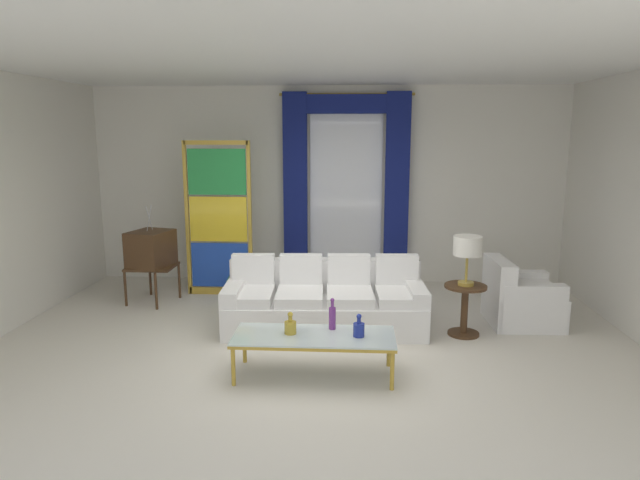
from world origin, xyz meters
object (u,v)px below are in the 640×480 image
at_px(coffee_table, 314,338).
at_px(bottle_amber_squat, 359,329).
at_px(stained_glass_divider, 219,222).
at_px(table_lamp_brass, 468,248).
at_px(bottle_blue_decanter, 290,326).
at_px(couch_white_long, 325,303).
at_px(vintage_tv, 151,250).
at_px(armchair_white, 518,301).
at_px(peacock_figurine, 240,286).
at_px(bottle_crystal_tall, 332,317).
at_px(round_side_table, 465,305).

relative_size(coffee_table, bottle_amber_squat, 6.89).
bearing_deg(stained_glass_divider, table_lamp_brass, -24.55).
bearing_deg(bottle_blue_decanter, couch_white_long, 79.11).
distance_m(stained_glass_divider, table_lamp_brass, 3.52).
distance_m(coffee_table, bottle_amber_squat, 0.44).
height_order(vintage_tv, armchair_white, vintage_tv).
bearing_deg(bottle_amber_squat, couch_white_long, 106.16).
height_order(vintage_tv, peacock_figurine, vintage_tv).
xyz_separation_m(bottle_crystal_tall, stained_glass_divider, (-1.72, 2.50, 0.52)).
relative_size(vintage_tv, stained_glass_divider, 0.61).
bearing_deg(stained_glass_divider, bottle_blue_decanter, -63.42).
bearing_deg(peacock_figurine, armchair_white, -10.43).
distance_m(coffee_table, round_side_table, 2.04).
height_order(bottle_crystal_tall, vintage_tv, vintage_tv).
xyz_separation_m(bottle_crystal_tall, vintage_tv, (-2.56, 2.07, 0.19)).
relative_size(bottle_blue_decanter, bottle_amber_squat, 0.97).
distance_m(bottle_amber_squat, armchair_white, 2.58).
bearing_deg(table_lamp_brass, bottle_blue_decanter, -147.66).
bearing_deg(coffee_table, table_lamp_brass, 36.25).
bearing_deg(peacock_figurine, bottle_blue_decanter, -67.05).
xyz_separation_m(bottle_amber_squat, round_side_table, (1.22, 1.22, -0.13)).
relative_size(vintage_tv, round_side_table, 2.26).
xyz_separation_m(couch_white_long, coffee_table, (-0.03, -1.36, 0.07)).
relative_size(couch_white_long, bottle_crystal_tall, 7.56).
xyz_separation_m(couch_white_long, bottle_crystal_tall, (0.14, -1.18, 0.23)).
bearing_deg(coffee_table, couch_white_long, 88.82).
relative_size(armchair_white, peacock_figurine, 1.41).
bearing_deg(peacock_figurine, table_lamp_brass, -21.23).
bearing_deg(round_side_table, table_lamp_brass, 0.00).
xyz_separation_m(bottle_blue_decanter, stained_glass_divider, (-1.33, 2.65, 0.57)).
xyz_separation_m(coffee_table, table_lamp_brass, (1.65, 1.21, 0.65)).
bearing_deg(armchair_white, round_side_table, -148.71).
height_order(armchair_white, table_lamp_brass, table_lamp_brass).
xyz_separation_m(coffee_table, vintage_tv, (-2.40, 2.24, 0.35)).
bearing_deg(peacock_figurine, couch_white_long, -37.93).
height_order(bottle_amber_squat, table_lamp_brass, table_lamp_brass).
xyz_separation_m(armchair_white, table_lamp_brass, (-0.73, -0.45, 0.74)).
bearing_deg(couch_white_long, table_lamp_brass, -5.25).
distance_m(armchair_white, peacock_figurine, 3.64).
bearing_deg(coffee_table, peacock_figurine, 117.43).
bearing_deg(bottle_blue_decanter, vintage_tv, 134.32).
relative_size(bottle_blue_decanter, round_side_table, 0.36).
xyz_separation_m(couch_white_long, stained_glass_divider, (-1.58, 1.31, 0.75)).
height_order(couch_white_long, stained_glass_divider, stained_glass_divider).
relative_size(coffee_table, table_lamp_brass, 2.70).
bearing_deg(bottle_blue_decanter, bottle_amber_squat, -2.99).
height_order(vintage_tv, stained_glass_divider, stained_glass_divider).
distance_m(bottle_crystal_tall, peacock_figurine, 2.56).
height_order(couch_white_long, coffee_table, couch_white_long).
bearing_deg(round_side_table, armchair_white, 31.29).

